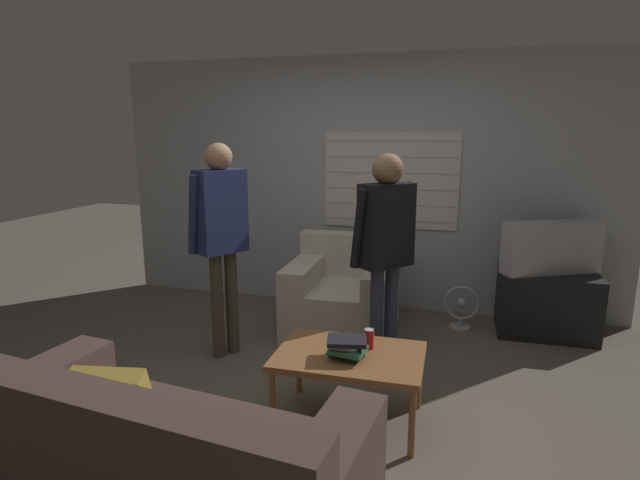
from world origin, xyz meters
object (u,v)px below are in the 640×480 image
(person_right_standing, at_px, (385,235))
(soda_can, at_px, (369,339))
(tv, at_px, (552,247))
(floor_fan, at_px, (461,308))
(book_stack, at_px, (347,347))
(couch_blue, at_px, (157,469))
(spare_remote, at_px, (337,341))
(armchair_beige, at_px, (343,295))
(person_left_standing, at_px, (220,224))
(coffee_table, at_px, (349,360))

(person_right_standing, xyz_separation_m, soda_can, (0.01, -0.69, -0.53))
(tv, relative_size, floor_fan, 2.15)
(person_right_standing, relative_size, book_stack, 6.22)
(couch_blue, bearing_deg, tv, 61.85)
(book_stack, xyz_separation_m, soda_can, (0.11, 0.17, -0.00))
(tv, xyz_separation_m, spare_remote, (-1.55, -1.71, -0.34))
(armchair_beige, xyz_separation_m, person_left_standing, (-0.83, -0.76, 0.76))
(tv, relative_size, soda_can, 6.96)
(tv, xyz_separation_m, person_left_standing, (-2.62, -1.13, 0.28))
(couch_blue, xyz_separation_m, tv, (2.08, 2.95, 0.49))
(armchair_beige, bearing_deg, coffee_table, 103.07)
(coffee_table, bearing_deg, person_right_standing, 83.28)
(person_left_standing, height_order, floor_fan, person_left_standing)
(coffee_table, bearing_deg, armchair_beige, 103.71)
(couch_blue, xyz_separation_m, coffee_table, (0.65, 1.10, 0.10))
(soda_can, xyz_separation_m, floor_fan, (0.60, 1.68, -0.33))
(coffee_table, distance_m, tv, 2.37)
(coffee_table, distance_m, person_right_standing, 1.03)
(person_right_standing, bearing_deg, person_left_standing, 135.52)
(person_left_standing, xyz_separation_m, spare_remote, (1.08, -0.58, -0.62))
(person_left_standing, xyz_separation_m, floor_fan, (1.89, 1.07, -0.89))
(armchair_beige, relative_size, soda_can, 7.64)
(armchair_beige, bearing_deg, person_right_standing, 123.19)
(armchair_beige, xyz_separation_m, floor_fan, (1.06, 0.31, -0.14))
(couch_blue, bearing_deg, armchair_beige, 90.67)
(person_right_standing, relative_size, soda_can, 13.12)
(book_stack, bearing_deg, coffee_table, 86.05)
(book_stack, xyz_separation_m, floor_fan, (0.70, 1.85, -0.33))
(coffee_table, bearing_deg, tv, 52.17)
(couch_blue, relative_size, tv, 2.21)
(armchair_beige, bearing_deg, spare_remote, 99.75)
(couch_blue, xyz_separation_m, armchair_beige, (0.29, 2.57, 0.02))
(book_stack, bearing_deg, person_left_standing, 146.85)
(armchair_beige, distance_m, coffee_table, 1.52)
(couch_blue, height_order, person_left_standing, person_left_standing)
(armchair_beige, relative_size, person_right_standing, 0.58)
(coffee_table, distance_m, book_stack, 0.13)
(tv, distance_m, spare_remote, 2.33)
(couch_blue, bearing_deg, soda_can, 65.19)
(couch_blue, distance_m, person_left_standing, 2.05)
(person_right_standing, distance_m, soda_can, 0.87)
(person_left_standing, bearing_deg, coffee_table, -87.40)
(coffee_table, relative_size, spare_remote, 7.41)
(coffee_table, bearing_deg, couch_blue, -120.59)
(coffee_table, relative_size, book_stack, 3.41)
(tv, bearing_deg, couch_blue, 28.74)
(coffee_table, distance_m, soda_can, 0.18)
(floor_fan, bearing_deg, coffee_table, -111.36)
(armchair_beige, height_order, tv, tv)
(person_left_standing, relative_size, soda_can, 13.66)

